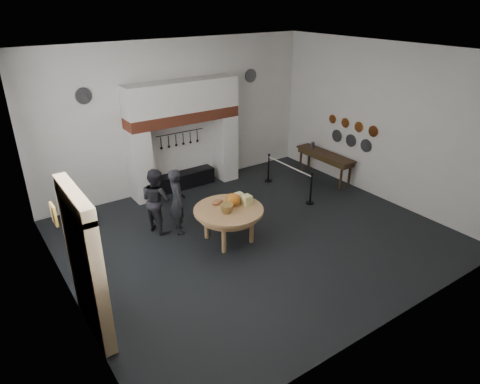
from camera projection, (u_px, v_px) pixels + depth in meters
floor at (254, 235)px, 10.95m from camera, size 9.00×8.00×0.02m
ceiling at (257, 52)px, 9.06m from camera, size 9.00×8.00×0.02m
wall_back at (178, 116)px, 13.00m from camera, size 9.00×0.02×4.50m
wall_front at (401, 220)px, 7.02m from camera, size 9.00×0.02×4.50m
wall_left at (55, 200)px, 7.69m from camera, size 0.02×8.00×4.50m
wall_right at (381, 123)px, 12.32m from camera, size 0.02×8.00×4.50m
chimney_pier_left at (140, 166)px, 12.47m from camera, size 0.55×0.70×2.15m
chimney_pier_right at (225, 147)px, 13.99m from camera, size 0.55×0.70×2.15m
hearth_brick_band at (183, 117)px, 12.71m from camera, size 3.50×0.72×0.32m
chimney_hood at (182, 96)px, 12.45m from camera, size 3.50×0.70×0.90m
iron_range at (186, 179)px, 13.63m from camera, size 1.90×0.45×0.50m
utensil_rail at (180, 133)px, 13.15m from camera, size 1.60×0.02×0.02m
door_recess at (81, 273)px, 7.38m from camera, size 0.04×1.10×2.50m
door_jamb_near at (99, 289)px, 6.88m from camera, size 0.22×0.30×2.60m
door_jamb_far at (75, 250)px, 7.93m from camera, size 0.22×0.30×2.60m
door_lintel at (74, 198)px, 6.84m from camera, size 0.22×1.70×0.30m
wall_plaque at (54, 214)px, 8.59m from camera, size 0.05×0.34×0.44m
work_table at (229, 210)px, 10.41m from camera, size 1.84×1.84×0.07m
pumpkin at (233, 200)px, 10.51m from camera, size 0.36×0.36×0.31m
cheese_block_big at (247, 200)px, 10.57m from camera, size 0.22×0.22×0.24m
cheese_block_small at (239, 197)px, 10.79m from camera, size 0.18×0.18×0.20m
wicker_basket at (227, 209)px, 10.16m from camera, size 0.34×0.34×0.22m
bread_loaf at (217, 202)px, 10.58m from camera, size 0.31×0.18×0.13m
visitor_near at (177, 201)px, 10.79m from camera, size 0.55×0.71×1.73m
visitor_far at (156, 200)px, 10.89m from camera, size 0.85×0.97×1.70m
side_table at (325, 154)px, 13.96m from camera, size 0.55×2.20×0.06m
pewter_jug at (313, 145)px, 14.35m from camera, size 0.12×0.12×0.22m
copper_pan_a at (373, 131)px, 12.58m from camera, size 0.03×0.34×0.34m
copper_pan_b at (359, 127)px, 12.99m from camera, size 0.03×0.32×0.32m
copper_pan_c at (345, 123)px, 13.40m from camera, size 0.03×0.30×0.30m
copper_pan_d at (333, 119)px, 13.81m from camera, size 0.03×0.28×0.28m
pewter_plate_left at (366, 146)px, 12.94m from camera, size 0.03×0.40×0.40m
pewter_plate_mid at (351, 141)px, 13.39m from camera, size 0.03×0.40×0.40m
pewter_plate_right at (337, 136)px, 13.83m from camera, size 0.03×0.40×0.40m
pewter_plate_back_left at (84, 96)px, 11.18m from camera, size 0.44×0.03×0.44m
pewter_plate_back_right at (251, 76)px, 13.95m from camera, size 0.44×0.03×0.44m
barrier_post_near at (311, 189)px, 12.45m from camera, size 0.05×0.05×0.90m
barrier_post_far at (269, 168)px, 13.95m from camera, size 0.05×0.05×0.90m
barrier_rope at (289, 166)px, 13.03m from camera, size 0.04×2.00×0.04m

